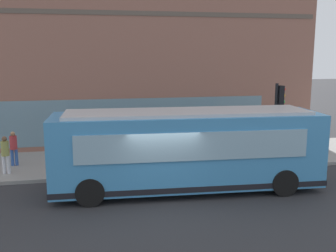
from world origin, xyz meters
TOP-DOWN VIEW (x-y plane):
  - ground at (0.00, 0.00)m, footprint 120.00×120.00m
  - sidewalk_curb at (5.03, 0.00)m, footprint 4.86×40.00m
  - building_corner at (11.66, 0.00)m, footprint 8.45×20.50m
  - city_bus_nearside at (0.68, -1.13)m, footprint 3.05×10.16m
  - traffic_light_near_corner at (3.04, -5.98)m, footprint 0.32×0.49m
  - fire_hydrant at (3.65, -6.76)m, footprint 0.35×0.35m
  - pedestrian_walking_along_curb at (4.96, 5.83)m, footprint 0.32×0.32m
  - pedestrian_near_building_entrance at (5.76, -5.74)m, footprint 0.32×0.32m
  - pedestrian_near_hydrant at (5.61, -3.27)m, footprint 0.32×0.32m
  - pedestrian_by_light_pole at (3.72, 5.95)m, footprint 0.32×0.32m
  - newspaper_vending_box at (3.78, 2.31)m, footprint 0.44×0.43m

SIDE VIEW (x-z plane):
  - ground at x=0.00m, z-range 0.00..0.00m
  - sidewalk_curb at x=5.03m, z-range 0.00..0.15m
  - fire_hydrant at x=3.65m, z-range 0.14..0.88m
  - newspaper_vending_box at x=3.78m, z-range 0.15..1.05m
  - pedestrian_walking_along_curb at x=4.96m, z-range 0.26..1.82m
  - pedestrian_by_light_pole at x=3.72m, z-range 0.27..1.88m
  - pedestrian_near_hydrant at x=5.61m, z-range 0.27..1.89m
  - pedestrian_near_building_entrance at x=5.76m, z-range 0.28..1.98m
  - city_bus_nearside at x=0.68m, z-range 0.02..3.09m
  - traffic_light_near_corner at x=3.04m, z-range 0.88..4.56m
  - building_corner at x=11.66m, z-range -0.01..13.05m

